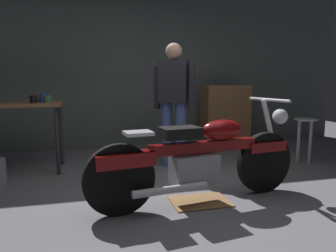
% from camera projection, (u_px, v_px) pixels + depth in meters
% --- Properties ---
extents(ground_plane, '(12.00, 12.00, 0.00)m').
position_uv_depth(ground_plane, '(181.00, 202.00, 3.05)').
color(ground_plane, slate).
extents(back_wall, '(8.00, 0.12, 3.10)m').
position_uv_depth(back_wall, '(136.00, 60.00, 5.52)').
color(back_wall, '#56605B').
rests_on(back_wall, ground_plane).
extents(workbench, '(1.30, 0.64, 0.90)m').
position_uv_depth(workbench, '(9.00, 112.00, 3.93)').
color(workbench, brown).
rests_on(workbench, ground_plane).
extents(motorcycle, '(2.18, 0.68, 1.00)m').
position_uv_depth(motorcycle, '(201.00, 157.00, 2.98)').
color(motorcycle, black).
rests_on(motorcycle, ground_plane).
extents(person_standing, '(0.50, 0.39, 1.67)m').
position_uv_depth(person_standing, '(174.00, 99.00, 4.21)').
color(person_standing, '#455D9D').
rests_on(person_standing, ground_plane).
extents(shop_stool, '(0.32, 0.32, 0.64)m').
position_uv_depth(shop_stool, '(305.00, 129.00, 4.46)').
color(shop_stool, '#B2B2B7').
rests_on(shop_stool, ground_plane).
extents(wooden_dresser, '(0.80, 0.47, 1.10)m').
position_uv_depth(wooden_dresser, '(225.00, 116.00, 5.54)').
color(wooden_dresser, brown).
rests_on(wooden_dresser, ground_plane).
extents(drip_tray, '(0.56, 0.40, 0.01)m').
position_uv_depth(drip_tray, '(200.00, 201.00, 3.04)').
color(drip_tray, olive).
rests_on(drip_tray, ground_plane).
extents(mug_black_matte, '(0.12, 0.08, 0.10)m').
position_uv_depth(mug_black_matte, '(33.00, 99.00, 3.85)').
color(mug_black_matte, black).
rests_on(mug_black_matte, workbench).
extents(mug_brown_stoneware, '(0.11, 0.08, 0.10)m').
position_uv_depth(mug_brown_stoneware, '(39.00, 97.00, 4.19)').
color(mug_brown_stoneware, brown).
rests_on(mug_brown_stoneware, workbench).
extents(mug_blue_enamel, '(0.12, 0.08, 0.11)m').
position_uv_depth(mug_blue_enamel, '(43.00, 98.00, 4.05)').
color(mug_blue_enamel, '#2D51AD').
rests_on(mug_blue_enamel, workbench).
extents(mug_green_speckled, '(0.12, 0.09, 0.09)m').
position_uv_depth(mug_green_speckled, '(47.00, 99.00, 3.91)').
color(mug_green_speckled, '#3D7F4C').
rests_on(mug_green_speckled, workbench).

